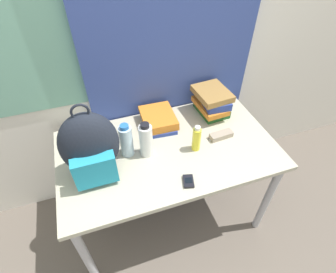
{
  "coord_description": "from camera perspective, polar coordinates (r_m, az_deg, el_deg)",
  "views": [
    {
      "loc": [
        -0.36,
        -0.68,
        1.92
      ],
      "look_at": [
        0.0,
        0.38,
        0.85
      ],
      "focal_mm": 28.0,
      "sensor_mm": 36.0,
      "label": 1
    }
  ],
  "objects": [
    {
      "name": "ground_plane",
      "position": [
        2.06,
        3.78,
        -24.75
      ],
      "size": [
        12.0,
        12.0,
        0.0
      ],
      "primitive_type": "plane",
      "color": "#665B51"
    },
    {
      "name": "cell_phone",
      "position": [
        1.45,
        4.47,
        -9.69
      ],
      "size": [
        0.07,
        0.1,
        0.02
      ],
      "color": "black",
      "rests_on": "desk"
    },
    {
      "name": "backpack",
      "position": [
        1.41,
        -16.6,
        -2.18
      ],
      "size": [
        0.31,
        0.24,
        0.46
      ],
      "color": "#1E232D",
      "rests_on": "desk"
    },
    {
      "name": "desk",
      "position": [
        1.68,
        0.0,
        -4.61
      ],
      "size": [
        1.33,
        0.76,
        0.75
      ],
      "color": "#B7B299",
      "rests_on": "ground_plane"
    },
    {
      "name": "water_bottle",
      "position": [
        1.53,
        -9.06,
        -0.91
      ],
      "size": [
        0.08,
        0.08,
        0.22
      ],
      "color": "silver",
      "rests_on": "desk"
    },
    {
      "name": "sports_bottle",
      "position": [
        1.51,
        -4.81,
        -0.78
      ],
      "size": [
        0.08,
        0.08,
        0.23
      ],
      "color": "white",
      "rests_on": "desk"
    },
    {
      "name": "sunscreen_bottle",
      "position": [
        1.56,
        6.22,
        -0.5
      ],
      "size": [
        0.05,
        0.05,
        0.18
      ],
      "color": "yellow",
      "rests_on": "desk"
    },
    {
      "name": "book_stack_center",
      "position": [
        1.84,
        9.55,
        7.49
      ],
      "size": [
        0.23,
        0.27,
        0.19
      ],
      "color": "#1E5623",
      "rests_on": "desk"
    },
    {
      "name": "curtain_blue",
      "position": [
        1.7,
        0.88,
        20.54
      ],
      "size": [
        1.13,
        0.04,
        2.5
      ],
      "color": "#384C93",
      "rests_on": "ground_plane"
    },
    {
      "name": "wall_back",
      "position": [
        1.7,
        -5.6,
        20.42
      ],
      "size": [
        6.0,
        0.06,
        2.5
      ],
      "color": "silver",
      "rests_on": "ground_plane"
    },
    {
      "name": "book_stack_left",
      "position": [
        1.75,
        -2.0,
        3.71
      ],
      "size": [
        0.22,
        0.27,
        0.09
      ],
      "color": "navy",
      "rests_on": "desk"
    },
    {
      "name": "sunglasses_case",
      "position": [
        1.71,
        11.49,
        0.27
      ],
      "size": [
        0.15,
        0.07,
        0.04
      ],
      "color": "gray",
      "rests_on": "desk"
    }
  ]
}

